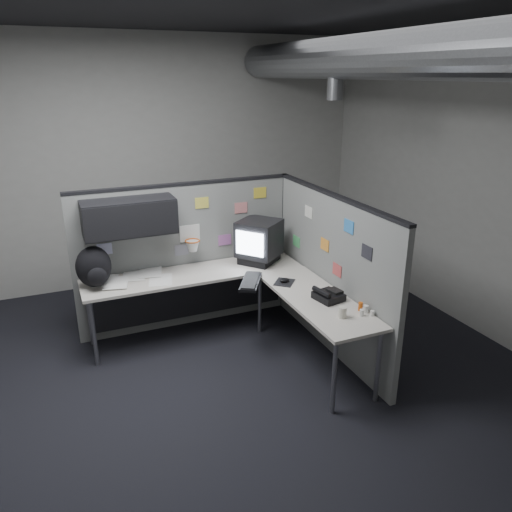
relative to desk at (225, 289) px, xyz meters
name	(u,v)px	position (x,y,z in m)	size (l,w,h in m)	color
room	(296,151)	(0.41, -0.70, 1.48)	(5.62, 5.62, 3.22)	black
partition_back	(172,244)	(-0.40, 0.53, 0.38)	(2.44, 0.42, 1.63)	slate
partition_right	(331,273)	(0.95, -0.49, 0.21)	(0.07, 2.23, 1.63)	slate
desk	(225,289)	(0.00, 0.00, 0.00)	(2.31, 2.11, 0.73)	beige
monitor	(259,241)	(0.52, 0.31, 0.36)	(0.58, 0.58, 0.47)	black
keyboard	(251,281)	(0.20, -0.22, 0.14)	(0.39, 0.49, 0.04)	black
mouse	(284,281)	(0.51, -0.33, 0.13)	(0.28, 0.28, 0.05)	black
phone	(328,295)	(0.71, -0.85, 0.16)	(0.26, 0.28, 0.12)	black
bottles	(364,310)	(0.86, -1.22, 0.15)	(0.13, 0.17, 0.08)	silver
cup	(342,312)	(0.63, -1.21, 0.17)	(0.07, 0.07, 0.10)	beige
papers	(127,278)	(-0.92, 0.40, 0.13)	(0.89, 0.71, 0.02)	white
backpack	(94,268)	(-1.24, 0.30, 0.32)	(0.39, 0.37, 0.42)	black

